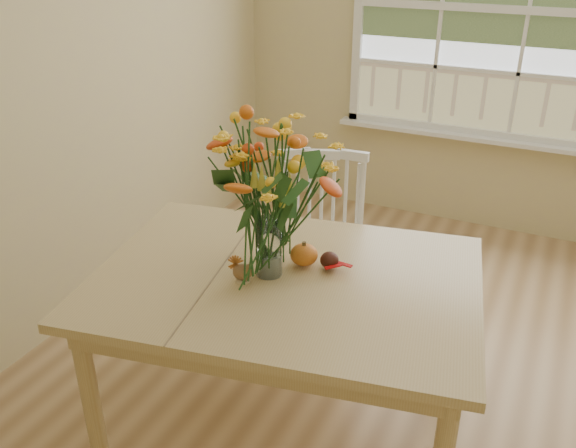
% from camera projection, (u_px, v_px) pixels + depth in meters
% --- Properties ---
extents(floor, '(4.00, 4.50, 0.01)m').
position_uv_depth(floor, '(415.00, 429.00, 2.75)').
color(floor, '#9D764B').
rests_on(floor, ground).
extents(wall_back, '(4.00, 0.02, 2.70)m').
position_uv_depth(wall_back, '(524.00, 42.00, 3.97)').
color(wall_back, beige).
rests_on(wall_back, floor).
extents(wall_left, '(0.02, 4.50, 2.70)m').
position_uv_depth(wall_left, '(31.00, 85.00, 2.92)').
color(wall_left, beige).
rests_on(wall_left, floor).
extents(window, '(2.42, 0.12, 1.74)m').
position_uv_depth(window, '(528.00, 13.00, 3.86)').
color(window, silver).
rests_on(window, wall_back).
extents(dining_table, '(1.66, 1.32, 0.80)m').
position_uv_depth(dining_table, '(286.00, 296.00, 2.44)').
color(dining_table, tan).
rests_on(dining_table, floor).
extents(windsor_chair, '(0.59, 0.57, 0.99)m').
position_uv_depth(windsor_chair, '(320.00, 240.00, 3.19)').
color(windsor_chair, white).
rests_on(windsor_chair, floor).
extents(flower_vase, '(0.49, 0.49, 0.58)m').
position_uv_depth(flower_vase, '(268.00, 193.00, 2.26)').
color(flower_vase, white).
rests_on(flower_vase, dining_table).
extents(pumpkin, '(0.11, 0.11, 0.09)m').
position_uv_depth(pumpkin, '(304.00, 256.00, 2.45)').
color(pumpkin, '#C45017').
rests_on(pumpkin, dining_table).
extents(turkey_figurine, '(0.09, 0.08, 0.10)m').
position_uv_depth(turkey_figurine, '(243.00, 272.00, 2.35)').
color(turkey_figurine, '#CCB78C').
rests_on(turkey_figurine, dining_table).
extents(dark_gourd, '(0.13, 0.09, 0.07)m').
position_uv_depth(dark_gourd, '(329.00, 261.00, 2.43)').
color(dark_gourd, '#38160F').
rests_on(dark_gourd, dining_table).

